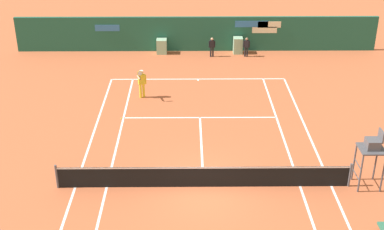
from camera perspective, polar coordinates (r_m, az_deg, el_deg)
name	(u,v)px	position (r m, az deg, el deg)	size (l,w,h in m)	color
ground_plane	(203,179)	(22.35, 1.22, -6.96)	(80.00, 80.00, 0.01)	#B25633
tennis_net	(204,176)	(21.59, 1.27, -6.67)	(12.10, 0.10, 1.07)	#4C4C51
sponsor_back_wall	(197,35)	(36.79, 0.54, 8.73)	(25.00, 1.02, 2.42)	#1E5642
umpire_chair	(372,149)	(22.22, 18.97, -3.47)	(1.00, 1.00, 2.57)	#47474C
player_on_baseline	(142,81)	(29.46, -5.49, 3.65)	(0.51, 0.82, 1.85)	yellow
ball_kid_centre_post	(246,46)	(35.96, 5.93, 7.50)	(0.44, 0.22, 1.34)	black
ball_kid_left_post	(212,46)	(35.77, 2.18, 7.53)	(0.45, 0.19, 1.34)	black
tennis_ball_by_sideline	(121,118)	(27.49, -7.70, -0.37)	(0.07, 0.07, 0.07)	#CCE033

